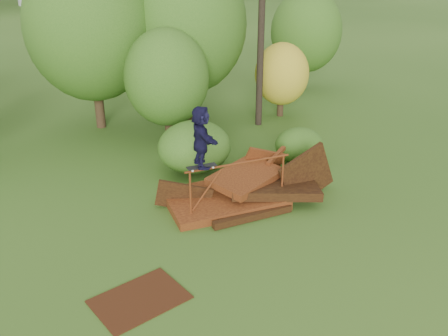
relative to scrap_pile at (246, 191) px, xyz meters
name	(u,v)px	position (x,y,z in m)	size (l,w,h in m)	color
ground	(283,245)	(-0.25, -2.64, -0.35)	(240.00, 240.00, 0.00)	#2D5116
scrap_pile	(246,191)	(0.00, 0.00, 0.00)	(5.73, 2.93, 2.11)	#3C150A
grind_rail	(238,175)	(-0.53, -0.51, 0.87)	(3.26, 0.23, 1.62)	maroon
skateboard	(202,166)	(-1.66, -0.46, 1.34)	(0.85, 0.27, 0.09)	black
skater	(201,137)	(-1.66, -0.46, 2.22)	(1.61, 0.51, 1.74)	black
flat_plate	(140,299)	(-4.39, -3.13, -0.34)	(2.01, 1.43, 0.03)	#3C1C0C
tree_1	(91,26)	(-2.46, 8.74, 3.93)	(5.25, 5.25, 7.31)	black
tree_2	(167,77)	(-0.45, 5.59, 2.34)	(3.23, 3.23, 4.56)	black
tree_3	(186,24)	(1.39, 8.13, 3.85)	(5.18, 5.18, 7.19)	black
tree_4	(282,74)	(5.36, 6.65, 1.60)	(2.43, 2.43, 3.36)	black
tree_5	(306,31)	(8.93, 10.07, 2.72)	(3.72, 3.72, 5.22)	black
shrub_left	(194,147)	(-0.53, 2.81, 0.54)	(2.58, 2.38, 1.79)	#1E4512
shrub_right	(299,145)	(3.22, 1.89, 0.28)	(1.79, 1.64, 1.27)	#1E4512
utility_pole	(262,13)	(3.87, 6.04, 4.40)	(1.40, 0.28, 9.37)	black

